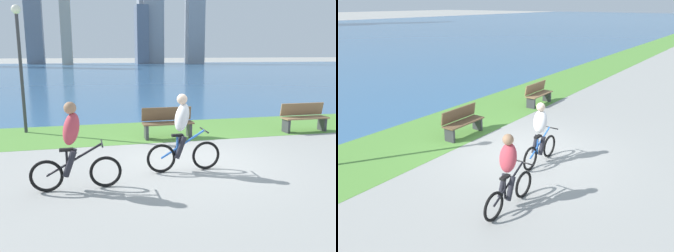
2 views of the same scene
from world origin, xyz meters
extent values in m
plane|color=#9E9E99|center=(0.00, 0.00, 0.00)|extent=(300.00, 300.00, 0.00)
cube|color=#59933D|center=(0.00, 3.28, 0.00)|extent=(120.00, 3.04, 0.01)
torus|color=black|center=(0.20, -0.70, 0.31)|extent=(0.62, 0.06, 0.62)
torus|color=black|center=(-0.79, -0.70, 0.31)|extent=(0.62, 0.06, 0.62)
cylinder|color=blue|center=(-0.32, -0.70, 0.59)|extent=(0.96, 0.04, 0.60)
cylinder|color=blue|center=(-0.44, -0.70, 0.54)|extent=(0.04, 0.04, 0.46)
cube|color=black|center=(-0.44, -0.70, 0.79)|extent=(0.24, 0.10, 0.05)
cylinder|color=black|center=(0.15, -0.70, 0.87)|extent=(0.03, 0.52, 0.03)
ellipsoid|color=white|center=(-0.34, -0.70, 1.17)|extent=(0.40, 0.36, 0.65)
sphere|color=beige|center=(-0.34, -0.70, 1.55)|extent=(0.22, 0.22, 0.22)
cylinder|color=#26262D|center=(-0.39, -0.60, 0.55)|extent=(0.27, 0.11, 0.49)
cylinder|color=#26262D|center=(-0.39, -0.80, 0.55)|extent=(0.27, 0.11, 0.49)
torus|color=black|center=(-1.97, -1.26, 0.30)|extent=(0.60, 0.06, 0.60)
torus|color=black|center=(-3.03, -1.26, 0.30)|extent=(0.60, 0.06, 0.60)
cylinder|color=black|center=(-2.53, -1.26, 0.58)|extent=(1.03, 0.04, 0.59)
cylinder|color=black|center=(-2.66, -1.26, 0.53)|extent=(0.04, 0.04, 0.45)
cube|color=black|center=(-2.66, -1.26, 0.77)|extent=(0.24, 0.10, 0.05)
cylinder|color=black|center=(-2.02, -1.26, 0.85)|extent=(0.03, 0.52, 0.03)
ellipsoid|color=#BF3F4C|center=(-2.55, -1.26, 1.15)|extent=(0.40, 0.36, 0.65)
sphere|color=#A57A59|center=(-2.55, -1.26, 1.53)|extent=(0.22, 0.22, 0.22)
cylinder|color=#26262D|center=(-2.61, -1.16, 0.53)|extent=(0.27, 0.11, 0.49)
cylinder|color=#26262D|center=(-2.61, -1.36, 0.53)|extent=(0.27, 0.11, 0.49)
cube|color=brown|center=(0.05, 2.27, 0.45)|extent=(1.50, 0.45, 0.04)
cube|color=brown|center=(0.05, 2.46, 0.70)|extent=(1.50, 0.11, 0.40)
cube|color=#38383D|center=(0.70, 2.27, 0.23)|extent=(0.08, 0.37, 0.45)
cube|color=#38383D|center=(-0.60, 2.27, 0.23)|extent=(0.08, 0.37, 0.45)
cube|color=olive|center=(4.51, 2.13, 0.45)|extent=(1.50, 0.45, 0.04)
cube|color=olive|center=(4.51, 2.33, 0.70)|extent=(1.50, 0.11, 0.40)
cube|color=#38383D|center=(5.16, 2.13, 0.23)|extent=(0.08, 0.37, 0.45)
cube|color=#38383D|center=(3.86, 2.13, 0.23)|extent=(0.08, 0.37, 0.45)
camera|label=1|loc=(-2.27, -7.67, 2.50)|focal=37.86mm
camera|label=2|loc=(-7.59, -4.79, 3.99)|focal=37.16mm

